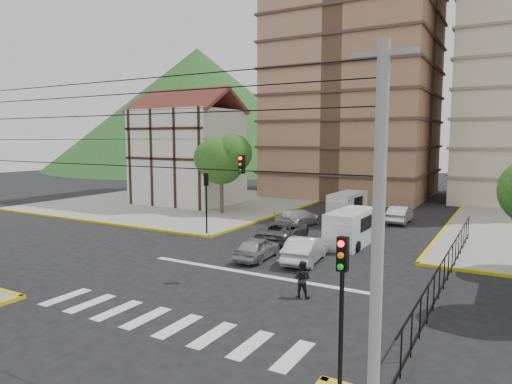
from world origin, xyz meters
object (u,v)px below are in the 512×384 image
Objects in this scene: traffic_light_se at (342,291)px; car_white_front_right at (306,249)px; car_silver_front_left at (257,248)px; van_right_lane at (350,229)px; traffic_light_nw at (206,193)px; pedestrian_crosswalk at (302,279)px; van_left_lane at (346,206)px.

car_white_front_right is at bearing 117.16° from traffic_light_se.
traffic_light_se reaches higher than car_silver_front_left.
traffic_light_se is 18.46m from van_right_lane.
pedestrian_crosswalk is (11.38, -8.58, -2.28)m from traffic_light_nw.
car_white_front_right is (2.72, 0.85, 0.09)m from car_silver_front_left.
car_white_front_right is 2.73× the size of pedestrian_crosswalk.
van_left_lane is at bearing -79.70° from pedestrian_crosswalk.
pedestrian_crosswalk is (-4.22, 7.02, -2.28)m from traffic_light_se.
car_silver_front_left is (-3.66, -5.87, -0.46)m from van_right_lane.
traffic_light_se is at bearing 109.88° from car_white_front_right.
car_silver_front_left is at bearing 10.04° from car_white_front_right.
van_right_lane is at bearing -86.03° from pedestrian_crosswalk.
traffic_light_se is 8.50m from pedestrian_crosswalk.
traffic_light_nw is 13.57m from van_left_lane.
traffic_light_nw is at bearing -39.87° from pedestrian_crosswalk.
traffic_light_se is at bearing -69.19° from van_left_lane.
traffic_light_nw is (-15.60, 15.60, 0.00)m from traffic_light_se.
van_right_lane reaches higher than van_left_lane.
car_silver_front_left is 2.85m from car_white_front_right.
pedestrian_crosswalk is at bearing -37.01° from traffic_light_nw.
traffic_light_se is 22.06m from traffic_light_nw.
traffic_light_se reaches higher than van_right_lane.
car_silver_front_left is 0.85× the size of car_white_front_right.
pedestrian_crosswalk is (1.26, -10.50, -0.29)m from van_right_lane.
traffic_light_se reaches higher than pedestrian_crosswalk.
traffic_light_se reaches higher than van_left_lane.
traffic_light_nw is 0.85× the size of van_right_lane.
car_silver_front_left is 2.32× the size of pedestrian_crosswalk.
traffic_light_se is 0.85× the size of van_right_lane.
pedestrian_crosswalk is at bearing 104.55° from car_white_front_right.
van_left_lane is 20.78m from pedestrian_crosswalk.
van_right_lane is 10.34m from van_left_lane.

